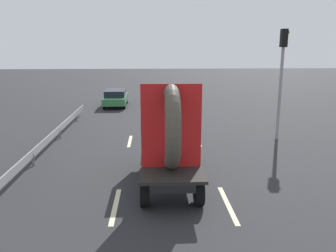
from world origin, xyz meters
TOP-DOWN VIEW (x-y plane):
  - ground_plane at (0.00, 0.00)m, footprint 120.00×120.00m
  - flatbed_truck at (-0.27, -0.25)m, footprint 2.02×5.12m
  - distant_sedan at (-3.84, 15.93)m, footprint 1.76×4.12m
  - traffic_light at (5.83, 5.34)m, footprint 0.42×0.36m
  - guardrail at (-5.85, 3.71)m, footprint 0.10×17.47m
  - lane_dash_left_near at (-2.06, -2.33)m, footprint 0.16×2.56m
  - lane_dash_left_far at (-2.06, 5.19)m, footprint 0.16×2.20m
  - lane_dash_right_near at (1.52, -2.40)m, footprint 0.16×2.70m
  - lane_dash_right_far at (1.52, 5.44)m, footprint 0.16×2.80m

SIDE VIEW (x-z plane):
  - ground_plane at x=0.00m, z-range 0.00..0.00m
  - lane_dash_left_near at x=-2.06m, z-range 0.00..0.01m
  - lane_dash_left_far at x=-2.06m, z-range 0.00..0.01m
  - lane_dash_right_near at x=1.52m, z-range 0.00..0.01m
  - lane_dash_right_far at x=1.52m, z-range 0.00..0.01m
  - guardrail at x=-5.85m, z-range 0.18..0.89m
  - distant_sedan at x=-3.84m, z-range 0.05..1.39m
  - flatbed_truck at x=-0.27m, z-range -0.17..3.63m
  - traffic_light at x=5.83m, z-range 0.88..6.60m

